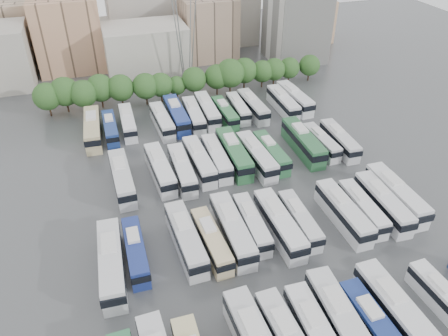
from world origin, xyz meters
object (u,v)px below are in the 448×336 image
object	(u,v)px
bus_r1_s3	(186,239)
bus_r3_s8	(225,113)
electricity_pylon	(184,4)
bus_r3_s7	(207,110)
bus_r2_s4	(182,169)
bus_r1_s7	(279,224)
bus_r1_s5	(232,229)
bus_r2_s1	(122,178)
bus_r0_s7	(341,323)
bus_r1_s13	(396,194)
bus_r3_s1	(110,128)
bus_r3_s4	(162,121)
apartment_tower	(298,10)
bus_r2_s8	(256,156)
bus_r2_s9	(271,152)
bus_r1_s10	(343,212)
bus_r3_s13	(295,98)
bus_r1_s6	(252,224)
bus_r1_s8	(300,220)
bus_r3_s2	(128,122)
bus_r1_s11	(362,208)
bus_r2_s12	(321,142)
bus_r0_s8	(375,328)
bus_r2_s6	(217,158)
bus_r3_s0	(93,128)
bus_r1_s0	(111,263)
bus_r0_s9	(397,313)
bus_r3_s5	(177,115)
bus_r2_s11	(303,142)
bus_r2_s5	(199,161)
bus_r2_s7	(234,153)
bus_r1_s1	(136,251)
bus_r3_s12	(283,102)
bus_r1_s4	(211,241)
bus_r2_s3	(160,169)
bus_r1_s12	(383,203)
bus_r3_s9	(238,108)

from	to	relation	value
bus_r1_s3	bus_r3_s8	size ratio (longest dim) A/B	1.16
electricity_pylon	bus_r3_s7	bearing A→B (deg)	-91.05
bus_r2_s4	bus_r1_s7	bearing A→B (deg)	-59.66
bus_r1_s5	bus_r2_s1	size ratio (longest dim) A/B	1.01
bus_r0_s7	bus_r1_s13	world-z (taller)	bus_r0_s7
bus_r3_s1	bus_r3_s4	size ratio (longest dim) A/B	0.91
apartment_tower	bus_r2_s8	distance (m)	56.12
electricity_pylon	bus_r2_s9	bearing A→B (deg)	-81.02
bus_r1_s10	bus_r3_s13	world-z (taller)	bus_r3_s13
bus_r1_s6	bus_r1_s8	xyz separation A→B (m)	(6.81, -1.27, -0.01)
bus_r3_s2	bus_r3_s4	bearing A→B (deg)	-12.21
apartment_tower	bus_r1_s11	size ratio (longest dim) A/B	2.28
bus_r1_s3	bus_r2_s12	distance (m)	34.70
bus_r0_s8	bus_r2_s6	xyz separation A→B (m)	(-6.66, 37.71, 0.05)
bus_r2_s6	bus_r2_s1	bearing A→B (deg)	-174.40
bus_r1_s3	bus_r3_s1	xyz separation A→B (m)	(-6.75, 34.69, -0.29)
bus_r3_s7	bus_r3_s8	distance (m)	3.73
bus_r3_s7	bus_r3_s0	bearing A→B (deg)	-175.74
electricity_pylon	bus_r3_s4	distance (m)	28.61
bus_r1_s8	bus_r1_s0	bearing A→B (deg)	-177.15
electricity_pylon	bus_r0_s9	world-z (taller)	electricity_pylon
bus_r2_s8	bus_r3_s5	size ratio (longest dim) A/B	0.98
bus_r2_s11	bus_r2_s8	bearing A→B (deg)	-168.58
bus_r1_s3	bus_r2_s6	xyz separation A→B (m)	(9.76, 18.11, -0.13)
electricity_pylon	bus_r1_s5	size ratio (longest dim) A/B	2.54
bus_r1_s8	bus_r1_s11	bearing A→B (deg)	-1.28
apartment_tower	bus_r2_s5	xyz separation A→B (m)	(-38.86, -45.25, -11.06)
bus_r2_s7	bus_r2_s6	bearing A→B (deg)	-175.64
bus_r1_s3	bus_r1_s5	xyz separation A→B (m)	(6.52, -0.21, 0.05)
bus_r1_s1	bus_r1_s11	xyz separation A→B (m)	(33.19, -1.29, 0.03)
bus_r1_s1	bus_r3_s12	bearing A→B (deg)	44.23
bus_r1_s3	bus_r2_s4	world-z (taller)	bus_r1_s3
bus_r1_s4	bus_r3_s12	world-z (taller)	bus_r3_s12
bus_r3_s2	bus_r0_s7	bearing A→B (deg)	-71.90
bus_r1_s0	bus_r2_s3	world-z (taller)	bus_r1_s0
bus_r0_s7	bus_r1_s4	xyz separation A→B (m)	(-9.87, 16.89, -0.31)
bus_r1_s8	bus_r3_s7	xyz separation A→B (m)	(-3.31, 36.86, 0.24)
bus_r1_s13	bus_r2_s12	distance (m)	18.32
bus_r1_s8	bus_r2_s5	distance (m)	21.21
electricity_pylon	bus_r1_s5	bearing A→B (deg)	-97.15
bus_r1_s10	bus_r1_s12	bearing A→B (deg)	0.98
bus_r1_s7	bus_r1_s13	world-z (taller)	bus_r1_s13
electricity_pylon	bus_r0_s9	distance (m)	76.15
bus_r1_s7	bus_r3_s2	distance (m)	40.55
bus_r0_s9	bus_r1_s1	distance (m)	32.52
bus_r2_s3	bus_r3_s9	distance (m)	26.88
bus_r1_s3	bus_r2_s7	distance (m)	22.43
bus_r2_s12	bus_r3_s8	world-z (taller)	bus_r3_s8
bus_r2_s11	bus_r2_s1	bearing A→B (deg)	-176.43
bus_r2_s1	bus_r2_s3	world-z (taller)	bus_r2_s1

